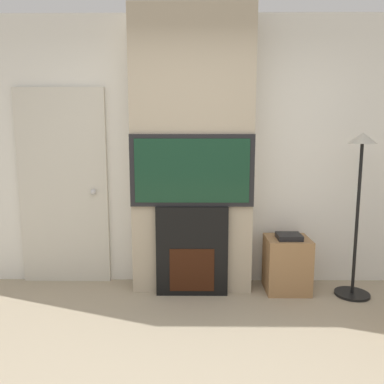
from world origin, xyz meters
name	(u,v)px	position (x,y,z in m)	size (l,w,h in m)	color
wall_back	(192,153)	(0.00, 2.03, 1.35)	(6.00, 0.06, 2.70)	silver
chimney_breast	(192,154)	(0.00, 1.83, 1.35)	(1.16, 0.34, 2.70)	tan
fireplace	(192,251)	(0.00, 1.66, 0.43)	(0.68, 0.15, 0.87)	black
television	(192,171)	(0.00, 1.66, 1.21)	(1.16, 0.07, 0.68)	black
floor_lamp	(359,191)	(1.55, 1.63, 1.02)	(0.33, 0.33, 1.56)	black
media_stand	(287,263)	(0.94, 1.74, 0.28)	(0.42, 0.38, 0.59)	#997047
entry_door	(63,187)	(-1.33, 1.97, 1.00)	(0.91, 0.09, 2.00)	beige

